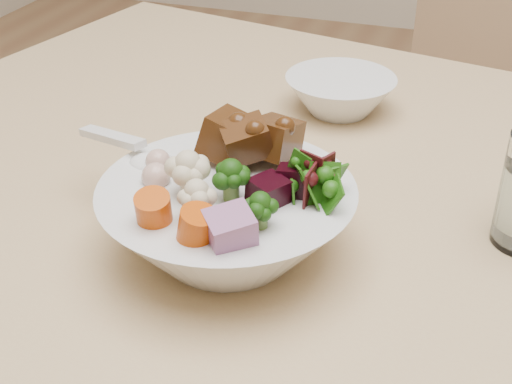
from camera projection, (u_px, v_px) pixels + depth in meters
The scene contains 4 objects.
chair_far at pixel (461, 166), 1.37m from camera, with size 0.56×0.56×0.91m.
food_bowl at pixel (230, 215), 0.64m from camera, with size 0.23×0.23×0.13m.
soup_spoon at pixel (142, 157), 0.68m from camera, with size 0.13×0.08×0.03m.
side_bowl at pixel (340, 94), 0.91m from camera, with size 0.14×0.14×0.05m, color silver, non-canonical shape.
Camera 1 is at (-0.01, -0.58, 1.18)m, focal length 50.00 mm.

